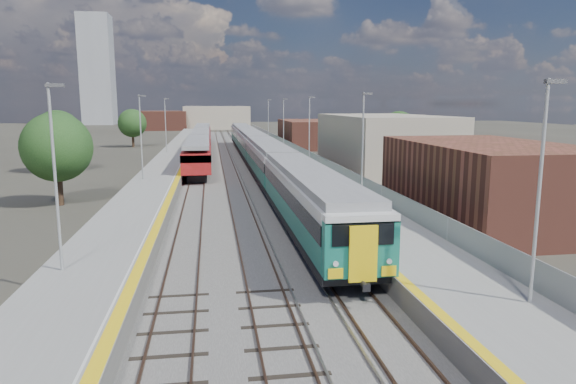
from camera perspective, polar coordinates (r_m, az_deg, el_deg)
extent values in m
plane|color=#47443A|center=(63.83, -4.85, 2.79)|extent=(320.00, 320.00, 0.00)
cube|color=#565451|center=(66.20, -6.94, 3.03)|extent=(10.50, 155.00, 0.06)
cube|color=#4C3323|center=(68.83, -4.48, 3.40)|extent=(0.07, 160.00, 0.14)
cube|color=#4C3323|center=(68.94, -3.29, 3.42)|extent=(0.07, 160.00, 0.14)
cube|color=#4C3323|center=(68.67, -7.40, 3.33)|extent=(0.07, 160.00, 0.14)
cube|color=#4C3323|center=(68.71, -6.20, 3.36)|extent=(0.07, 160.00, 0.14)
cube|color=#4C3323|center=(68.69, -10.32, 3.25)|extent=(0.07, 160.00, 0.14)
cube|color=#4C3323|center=(68.66, -9.12, 3.29)|extent=(0.07, 160.00, 0.14)
cube|color=gray|center=(68.80, -4.76, 3.38)|extent=(0.08, 160.00, 0.10)
cube|color=gray|center=(68.73, -5.92, 3.36)|extent=(0.08, 160.00, 0.10)
cube|color=slate|center=(66.78, -0.49, 3.57)|extent=(4.70, 155.00, 1.00)
cube|color=gray|center=(66.73, -0.50, 4.00)|extent=(4.70, 155.00, 0.03)
cube|color=yellow|center=(66.46, -2.29, 3.98)|extent=(0.40, 155.00, 0.01)
cube|color=gray|center=(67.01, 1.37, 4.53)|extent=(0.06, 155.00, 1.20)
cylinder|color=#9EA0A3|center=(18.83, 26.10, -0.23)|extent=(0.12, 0.12, 7.50)
cube|color=#4C4C4F|center=(18.75, 27.58, 10.84)|extent=(0.70, 0.18, 0.14)
cylinder|color=#9EA0A3|center=(36.93, 8.29, 5.09)|extent=(0.12, 0.12, 7.50)
cube|color=#4C4C4F|center=(36.89, 8.81, 10.75)|extent=(0.70, 0.18, 0.14)
cylinder|color=#9EA0A3|center=(56.33, 2.38, 6.76)|extent=(0.12, 0.12, 7.50)
cube|color=#4C4C4F|center=(56.31, 2.66, 10.48)|extent=(0.70, 0.18, 0.14)
cylinder|color=#9EA0A3|center=(76.04, -0.50, 7.55)|extent=(0.12, 0.12, 7.50)
cube|color=#4C4C4F|center=(76.02, -0.31, 10.30)|extent=(0.70, 0.18, 0.14)
cylinder|color=#9EA0A3|center=(95.87, -2.19, 8.00)|extent=(0.12, 0.12, 7.50)
cube|color=#4C4C4F|center=(95.86, -2.06, 10.18)|extent=(0.70, 0.18, 0.14)
cube|color=slate|center=(66.31, -12.84, 3.28)|extent=(4.30, 155.00, 1.00)
cube|color=gray|center=(66.26, -12.86, 3.71)|extent=(4.30, 155.00, 0.03)
cube|color=yellow|center=(66.14, -11.22, 3.78)|extent=(0.45, 155.00, 0.01)
cube|color=silver|center=(66.16, -11.52, 3.77)|extent=(0.08, 155.00, 0.01)
cylinder|color=#9EA0A3|center=(22.29, -24.45, 1.30)|extent=(0.12, 0.12, 7.50)
cube|color=#4C4C4F|center=(22.04, -24.49, 10.74)|extent=(0.70, 0.18, 0.14)
cylinder|color=#9EA0A3|center=(47.72, -16.02, 5.85)|extent=(0.12, 0.12, 7.50)
cube|color=#4C4C4F|center=(47.60, -15.92, 10.25)|extent=(0.70, 0.18, 0.14)
cylinder|color=#9EA0A3|center=(73.55, -13.45, 7.21)|extent=(0.12, 0.12, 7.50)
cube|color=#4C4C4F|center=(73.47, -13.37, 10.06)|extent=(0.70, 0.18, 0.14)
cube|color=brown|center=(36.44, 21.27, 1.03)|extent=(9.00, 16.00, 5.20)
cube|color=#A79D86|center=(61.76, 10.47, 5.42)|extent=(11.00, 22.00, 6.40)
cube|color=brown|center=(92.97, 2.04, 6.49)|extent=(8.00, 18.00, 4.80)
cube|color=#A79D86|center=(163.30, -7.92, 8.20)|extent=(20.00, 14.00, 7.00)
cube|color=brown|center=(158.92, -13.72, 7.72)|extent=(14.00, 12.00, 5.60)
cube|color=gray|center=(207.68, -20.43, 12.56)|extent=(11.00, 11.00, 40.00)
cube|color=black|center=(30.13, 2.31, -3.27)|extent=(2.85, 20.40, 0.48)
cube|color=#13634F|center=(29.95, 2.33, -1.71)|extent=(2.95, 20.40, 1.19)
cube|color=black|center=(29.78, 2.34, 0.06)|extent=(3.01, 20.40, 0.82)
cube|color=silver|center=(29.68, 2.35, 1.30)|extent=(2.95, 20.40, 0.50)
cube|color=gray|center=(29.62, 2.35, 2.14)|extent=(2.62, 20.40, 0.42)
cube|color=black|center=(50.49, -2.16, 2.03)|extent=(2.85, 20.40, 0.48)
cube|color=#13634F|center=(50.39, -2.16, 2.97)|extent=(2.95, 20.40, 1.19)
cube|color=black|center=(50.28, -2.17, 4.04)|extent=(3.01, 20.40, 0.82)
cube|color=silver|center=(50.22, -2.17, 4.77)|extent=(2.95, 20.40, 0.50)
cube|color=gray|center=(50.19, -2.18, 5.27)|extent=(2.62, 20.40, 0.42)
cube|color=black|center=(71.16, -4.05, 4.27)|extent=(2.85, 20.40, 0.48)
cube|color=#13634F|center=(71.09, -4.06, 4.94)|extent=(2.95, 20.40, 1.19)
cube|color=black|center=(71.02, -4.07, 5.69)|extent=(3.01, 20.40, 0.82)
cube|color=silver|center=(70.97, -4.07, 6.22)|extent=(2.95, 20.40, 0.50)
cube|color=gray|center=(70.95, -4.08, 6.57)|extent=(2.62, 20.40, 0.42)
cube|color=black|center=(91.94, -5.09, 5.49)|extent=(2.85, 20.40, 0.48)
cube|color=#13634F|center=(91.88, -5.10, 6.01)|extent=(2.95, 20.40, 1.19)
cube|color=black|center=(91.83, -5.11, 6.60)|extent=(3.01, 20.40, 0.82)
cube|color=silver|center=(91.79, -5.12, 7.00)|extent=(2.95, 20.40, 0.50)
cube|color=gray|center=(91.77, -5.12, 7.28)|extent=(2.62, 20.40, 0.42)
cube|color=#13634F|center=(19.95, 8.04, -6.23)|extent=(2.93, 0.63, 2.20)
cube|color=black|center=(19.49, 8.35, -4.71)|extent=(2.41, 0.06, 0.84)
cube|color=yellow|center=(19.62, 8.35, -6.83)|extent=(1.10, 0.10, 2.20)
cube|color=black|center=(58.68, -9.91, 2.54)|extent=(1.93, 16.45, 0.67)
cube|color=maroon|center=(58.50, -9.95, 4.10)|extent=(2.85, 19.35, 2.04)
cube|color=black|center=(58.45, -9.97, 4.60)|extent=(2.91, 19.35, 0.71)
cube|color=gray|center=(58.37, -10.00, 5.59)|extent=(2.55, 19.35, 0.41)
cube|color=black|center=(78.41, -9.60, 4.34)|extent=(1.93, 16.45, 0.67)
cube|color=maroon|center=(78.27, -9.64, 5.51)|extent=(2.85, 19.35, 2.04)
cube|color=black|center=(78.24, -9.65, 5.88)|extent=(2.91, 19.35, 0.71)
cube|color=gray|center=(78.18, -9.67, 6.63)|extent=(2.55, 19.35, 0.41)
cube|color=black|center=(98.18, -9.42, 5.41)|extent=(1.93, 16.45, 0.67)
cube|color=maroon|center=(98.08, -9.45, 6.35)|extent=(2.85, 19.35, 2.04)
cube|color=black|center=(98.05, -9.45, 6.65)|extent=(2.91, 19.35, 0.71)
cube|color=gray|center=(98.00, -9.47, 7.24)|extent=(2.55, 19.35, 0.41)
cylinder|color=#382619|center=(43.04, -24.00, 0.27)|extent=(0.44, 0.44, 2.48)
sphere|color=#193A16|center=(42.68, -24.30, 4.56)|extent=(5.24, 5.24, 5.24)
cylinder|color=#382619|center=(63.98, -24.01, 3.11)|extent=(0.44, 0.44, 2.46)
sphere|color=#193A16|center=(63.73, -24.21, 5.97)|extent=(5.19, 5.19, 5.19)
cylinder|color=#382619|center=(96.71, -16.83, 5.49)|extent=(0.44, 0.44, 2.38)
sphere|color=#193A16|center=(96.55, -16.92, 7.33)|extent=(5.03, 5.03, 5.03)
cylinder|color=#382619|center=(77.81, 12.12, 4.73)|extent=(0.44, 0.44, 2.34)
sphere|color=#193A16|center=(77.61, 12.20, 6.97)|extent=(4.93, 4.93, 4.93)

